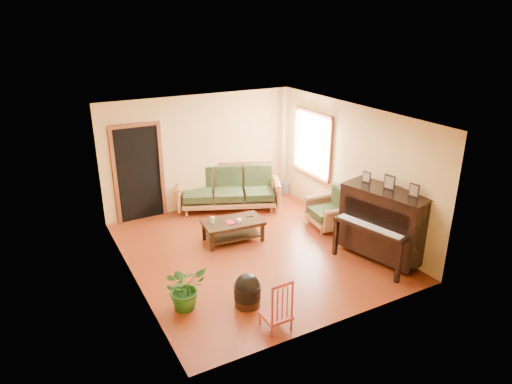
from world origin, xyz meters
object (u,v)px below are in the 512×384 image
sofa (229,188)px  coffee_table (233,231)px  footstool (247,294)px  potted_plant (185,287)px  ceramic_crock (284,187)px  red_chair (276,303)px  piano (383,225)px  armchair (329,208)px

sofa → coffee_table: size_ratio=1.97×
footstool → potted_plant: potted_plant is taller
sofa → ceramic_crock: bearing=32.1°
coffee_table → ceramic_crock: size_ratio=4.44×
footstool → red_chair: bearing=-80.9°
piano → ceramic_crock: piano is taller
armchair → piano: size_ratio=0.57×
armchair → potted_plant: bearing=-153.0°
sofa → armchair: size_ratio=2.66×
armchair → piano: bearing=-80.4°
coffee_table → potted_plant: 2.32m
coffee_table → footstool: size_ratio=2.79×
sofa → armchair: bearing=-29.8°
footstool → potted_plant: (-0.86, 0.39, 0.16)m
piano → ceramic_crock: (0.20, 3.68, -0.54)m
sofa → footstool: bearing=-87.5°
red_chair → ceramic_crock: bearing=55.5°
armchair → footstool: size_ratio=2.07×
sofa → armchair: 2.37m
armchair → footstool: armchair is taller
coffee_table → red_chair: bearing=-103.2°
sofa → piano: (1.47, -3.43, 0.18)m
armchair → red_chair: (-2.67, -2.34, -0.03)m
sofa → footstool: (-1.36, -3.56, -0.30)m
red_chair → footstool: bearing=97.7°
sofa → red_chair: size_ratio=2.83×
armchair → piano: piano is taller
armchair → footstool: bearing=-141.3°
sofa → ceramic_crock: size_ratio=8.78×
armchair → footstool: (-2.78, -1.66, -0.24)m
ceramic_crock → red_chair: bearing=-123.1°
sofa → armchair: sofa is taller
sofa → coffee_table: (-0.61, -1.50, -0.28)m
piano → footstool: (-2.83, -0.13, -0.47)m
coffee_table → piano: piano is taller
ceramic_crock → potted_plant: (-3.89, -3.42, 0.23)m
sofa → ceramic_crock: (1.67, 0.26, -0.36)m
footstool → armchair: bearing=30.9°
piano → potted_plant: bearing=161.6°
coffee_table → armchair: 2.08m
red_chair → potted_plant: 1.44m
armchair → sofa: bearing=134.5°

